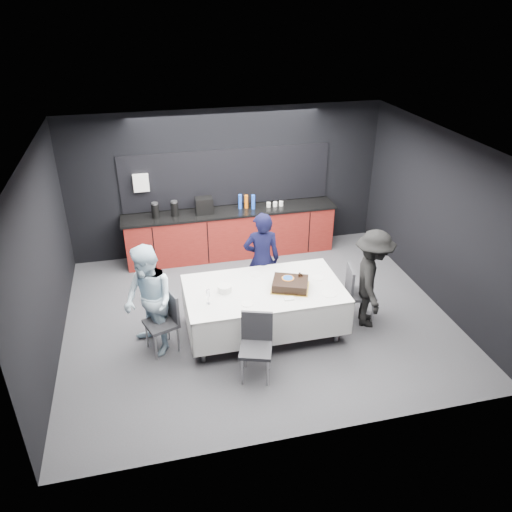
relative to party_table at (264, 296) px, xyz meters
The scene contains 18 objects.
ground 0.76m from the party_table, 90.00° to the left, with size 6.00×6.00×0.00m, color #414246.
room_shell 1.28m from the party_table, 90.00° to the left, with size 6.04×5.04×2.82m.
kitchenette 2.62m from the party_table, 90.35° to the left, with size 4.10×0.64×2.05m.
party_table is the anchor object (origin of this frame).
cake_assembly 0.44m from the party_table, 14.01° to the right, with size 0.67×0.61×0.17m.
plate_stack 0.61m from the party_table, behind, with size 0.20×0.20×0.10m, color white.
loose_plate_near 0.51m from the party_table, 132.78° to the right, with size 0.18×0.18×0.01m, color white.
loose_plate_right_a 0.89m from the party_table, ahead, with size 0.18×0.18×0.01m, color white.
loose_plate_right_b 0.96m from the party_table, 23.51° to the right, with size 0.22×0.22×0.01m, color white.
loose_plate_far 0.44m from the party_table, 94.69° to the left, with size 0.18×0.18×0.01m, color white.
fork_pile 0.49m from the party_table, 54.65° to the right, with size 0.14×0.09×0.02m, color white.
champagne_flute 0.93m from the party_table, 165.47° to the right, with size 0.06×0.06×0.22m.
chair_left 1.46m from the party_table, behind, with size 0.54×0.54×0.92m.
chair_right 1.49m from the party_table, ahead, with size 0.49×0.49×0.92m.
chair_near 0.95m from the party_table, 110.17° to the right, with size 0.53×0.53×0.92m.
person_center 0.81m from the party_table, 78.33° to the left, with size 0.60×0.39×1.63m, color black.
person_left 1.68m from the party_table, behind, with size 0.81×0.63×1.66m, color silver.
person_right 1.66m from the party_table, ahead, with size 1.02×0.59×1.58m, color black.
Camera 1 is at (-1.56, -6.45, 4.66)m, focal length 35.00 mm.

